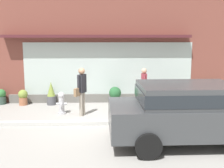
% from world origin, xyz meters
% --- Properties ---
extents(ground_plane, '(60.00, 60.00, 0.00)m').
position_xyz_m(ground_plane, '(0.00, 0.00, 0.00)').
color(ground_plane, gray).
extents(curb_strip, '(14.00, 0.24, 0.12)m').
position_xyz_m(curb_strip, '(0.00, -0.20, 0.06)').
color(curb_strip, '#B2B2AD').
rests_on(curb_strip, ground_plane).
extents(storefront, '(14.00, 0.81, 5.44)m').
position_xyz_m(storefront, '(0.01, 3.19, 2.65)').
color(storefront, brown).
rests_on(storefront, ground_plane).
extents(fire_hydrant, '(0.38, 0.34, 0.81)m').
position_xyz_m(fire_hydrant, '(-1.29, 1.15, 0.41)').
color(fire_hydrant, '#B2B2B7').
rests_on(fire_hydrant, ground_plane).
extents(pedestrian_with_handbag, '(0.43, 0.57, 1.71)m').
position_xyz_m(pedestrian_with_handbag, '(-0.54, 0.86, 0.99)').
color(pedestrian_with_handbag, '#9E9384').
rests_on(pedestrian_with_handbag, ground_plane).
extents(pedestrian_passerby, '(0.21, 0.48, 1.58)m').
position_xyz_m(pedestrian_passerby, '(1.83, 1.95, 0.92)').
color(pedestrian_passerby, '#232328').
rests_on(pedestrian_passerby, ground_plane).
extents(parked_car_dark_gray, '(4.47, 2.15, 1.58)m').
position_xyz_m(parked_car_dark_gray, '(2.51, -1.87, 0.90)').
color(parked_car_dark_gray, '#383A3D').
rests_on(parked_car_dark_gray, ground_plane).
extents(potted_plant_window_right, '(0.50, 0.50, 0.75)m').
position_xyz_m(potted_plant_window_right, '(0.72, 2.48, 0.39)').
color(potted_plant_window_right, '#B7B2A3').
rests_on(potted_plant_window_right, ground_plane).
extents(potted_plant_corner_tall, '(0.38, 0.38, 0.64)m').
position_xyz_m(potted_plant_corner_tall, '(-3.07, 2.56, 0.34)').
color(potted_plant_corner_tall, '#9E6042').
rests_on(potted_plant_corner_tall, ground_plane).
extents(potted_plant_doorstep, '(0.37, 0.37, 0.96)m').
position_xyz_m(potted_plant_doorstep, '(-1.91, 2.57, 0.46)').
color(potted_plant_doorstep, '#4C4C51').
rests_on(potted_plant_doorstep, ground_plane).
extents(potted_plant_window_left, '(0.36, 0.36, 0.63)m').
position_xyz_m(potted_plant_window_left, '(-4.01, 2.75, 0.32)').
color(potted_plant_window_left, '#33473D').
rests_on(potted_plant_window_left, ground_plane).
extents(potted_plant_by_entrance, '(0.41, 0.41, 0.66)m').
position_xyz_m(potted_plant_by_entrance, '(4.16, 2.43, 0.35)').
color(potted_plant_by_entrance, '#4C4C51').
rests_on(potted_plant_by_entrance, ground_plane).
extents(potted_plant_near_hydrant, '(0.51, 0.51, 0.85)m').
position_xyz_m(potted_plant_near_hydrant, '(4.97, 2.65, 0.48)').
color(potted_plant_near_hydrant, '#9E6042').
rests_on(potted_plant_near_hydrant, ground_plane).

